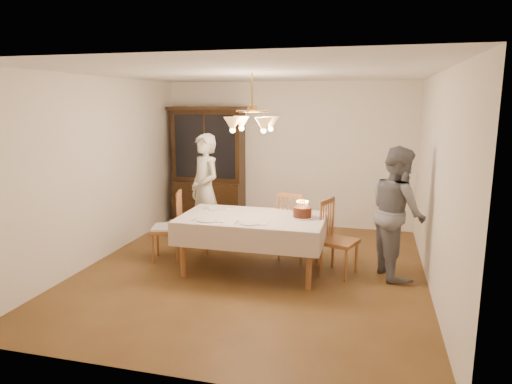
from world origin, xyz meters
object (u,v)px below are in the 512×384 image
(dining_table, at_px, (252,222))
(china_hutch, at_px, (209,168))
(elderly_woman, at_px, (205,191))
(birthday_cake, at_px, (302,213))
(chair_far_side, at_px, (296,229))

(dining_table, xyz_separation_m, china_hutch, (-1.44, 2.25, 0.36))
(elderly_woman, height_order, birthday_cake, elderly_woman)
(china_hutch, distance_m, birthday_cake, 3.01)
(dining_table, distance_m, elderly_woman, 1.35)
(birthday_cake, bearing_deg, chair_far_side, 107.97)
(china_hutch, bearing_deg, dining_table, -57.39)
(dining_table, height_order, birthday_cake, birthday_cake)
(china_hutch, bearing_deg, elderly_woman, -71.88)
(dining_table, relative_size, china_hutch, 0.88)
(china_hutch, height_order, chair_far_side, china_hutch)
(chair_far_side, bearing_deg, china_hutch, 139.70)
(china_hutch, relative_size, birthday_cake, 7.20)
(dining_table, height_order, elderly_woman, elderly_woman)
(dining_table, relative_size, birthday_cake, 6.33)
(china_hutch, height_order, birthday_cake, china_hutch)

